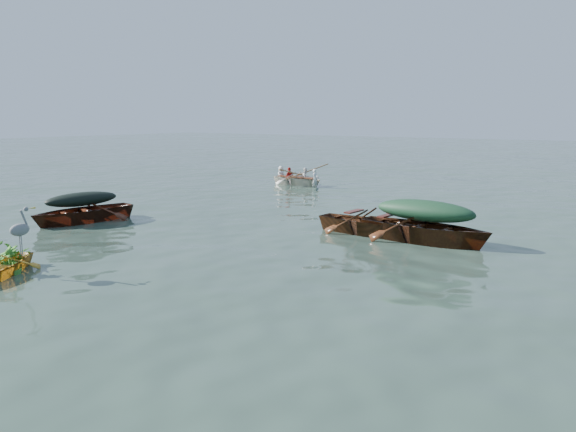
% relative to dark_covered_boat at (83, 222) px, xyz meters
% --- Properties ---
extents(ground, '(140.00, 140.00, 0.00)m').
position_rel_dark_covered_boat_xyz_m(ground, '(5.44, -0.03, 0.00)').
color(ground, '#34493D').
rests_on(ground, ground).
extents(dark_covered_boat, '(2.07, 4.15, 1.01)m').
position_rel_dark_covered_boat_xyz_m(dark_covered_boat, '(0.00, 0.00, 0.00)').
color(dark_covered_boat, '#4E1C12').
rests_on(dark_covered_boat, ground).
extents(green_tarp_boat, '(4.68, 1.65, 1.09)m').
position_rel_dark_covered_boat_xyz_m(green_tarp_boat, '(9.25, 3.12, 0.00)').
color(green_tarp_boat, '#482910').
rests_on(green_tarp_boat, ground).
extents(open_wooden_boat, '(4.19, 1.57, 0.94)m').
position_rel_dark_covered_boat_xyz_m(open_wooden_boat, '(7.74, 3.19, 0.00)').
color(open_wooden_boat, '#572D15').
rests_on(open_wooden_boat, ground).
extents(rowed_boat, '(3.65, 1.38, 0.81)m').
position_rel_dark_covered_boat_xyz_m(rowed_boat, '(0.19, 11.07, 0.00)').
color(rowed_boat, white).
rests_on(rowed_boat, ground).
extents(dark_tarp_cover, '(1.14, 2.28, 0.40)m').
position_rel_dark_covered_boat_xyz_m(dark_tarp_cover, '(0.00, 0.00, 0.70)').
color(dark_tarp_cover, black).
rests_on(dark_tarp_cover, dark_covered_boat).
extents(green_tarp_cover, '(2.57, 0.91, 0.52)m').
position_rel_dark_covered_boat_xyz_m(green_tarp_cover, '(9.25, 3.12, 0.81)').
color(green_tarp_cover, '#16371F').
rests_on(green_tarp_cover, green_tarp_boat).
extents(thwart_benches, '(2.11, 0.92, 0.04)m').
position_rel_dark_covered_boat_xyz_m(thwart_benches, '(7.74, 3.19, 0.49)').
color(thwart_benches, '#43160F').
rests_on(thwart_benches, open_wooden_boat).
extents(heron, '(0.45, 0.49, 0.92)m').
position_rel_dark_covered_boat_xyz_m(heron, '(4.01, -4.19, 0.80)').
color(heron, gray).
rests_on(heron, yellow_dinghy).
extents(dinghy_weeds, '(1.07, 1.13, 0.60)m').
position_rel_dark_covered_boat_xyz_m(dinghy_weeds, '(3.30, -4.03, 0.64)').
color(dinghy_weeds, '#20671B').
rests_on(dinghy_weeds, yellow_dinghy).
extents(rowers, '(2.57, 1.18, 0.76)m').
position_rel_dark_covered_boat_xyz_m(rowers, '(0.19, 11.07, 0.78)').
color(rowers, silver).
rests_on(rowers, rowed_boat).
extents(oars, '(0.83, 2.64, 0.06)m').
position_rel_dark_covered_boat_xyz_m(oars, '(0.19, 11.07, 0.43)').
color(oars, olive).
rests_on(oars, rowed_boat).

